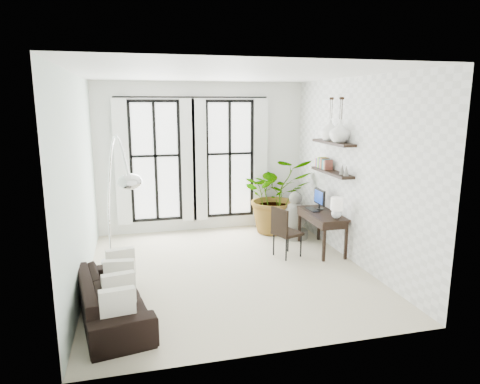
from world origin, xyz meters
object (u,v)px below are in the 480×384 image
object	(u,v)px
desk	(323,215)
plant	(276,195)
sofa	(112,298)
buddha	(295,218)
arc_lamp	(116,170)
desk_chair	(284,229)

from	to	relation	value
desk	plant	bearing A→B (deg)	107.87
plant	sofa	bearing A→B (deg)	-136.53
plant	buddha	distance (m)	0.69
sofa	desk	size ratio (longest dim) A/B	1.55
arc_lamp	plant	bearing A→B (deg)	33.95
sofa	arc_lamp	bearing A→B (deg)	-16.20
buddha	arc_lamp	bearing A→B (deg)	-154.40
plant	desk	bearing A→B (deg)	-72.13
desk_chair	arc_lamp	distance (m)	3.17
sofa	desk_chair	bearing A→B (deg)	-71.72
sofa	desk_chair	distance (m)	3.34
arc_lamp	buddha	world-z (taller)	arc_lamp
arc_lamp	buddha	bearing A→B (deg)	25.60
desk	arc_lamp	world-z (taller)	arc_lamp
desk	arc_lamp	bearing A→B (deg)	-168.40
sofa	buddha	distance (m)	4.41
sofa	desk	distance (m)	4.14
sofa	arc_lamp	size ratio (longest dim) A/B	0.83
plant	desk_chair	xyz separation A→B (m)	(-0.36, -1.53, -0.29)
plant	buddha	bearing A→B (deg)	-63.28
desk_chair	arc_lamp	xyz separation A→B (m)	(-2.83, -0.62, 1.29)
plant	desk	world-z (taller)	plant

